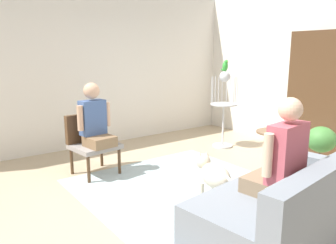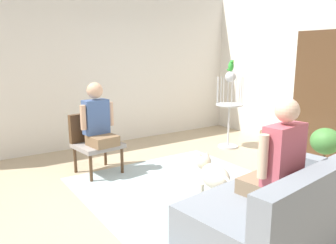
# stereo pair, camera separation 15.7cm
# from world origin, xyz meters

# --- Properties ---
(ground_plane) EXTENTS (7.21, 7.21, 0.00)m
(ground_plane) POSITION_xyz_m (0.00, 0.00, 0.00)
(ground_plane) COLOR tan
(left_wall) EXTENTS (0.12, 6.61, 2.82)m
(left_wall) POSITION_xyz_m (-2.90, 0.30, 1.41)
(left_wall) COLOR silver
(left_wall) RESTS_ON ground
(area_rug) EXTENTS (2.79, 2.38, 0.01)m
(area_rug) POSITION_xyz_m (-0.12, 0.08, 0.00)
(area_rug) COLOR #9EB2B7
(area_rug) RESTS_ON ground
(couch) EXTENTS (1.13, 1.73, 0.81)m
(couch) POSITION_xyz_m (1.16, 0.05, 0.30)
(couch) COLOR slate
(couch) RESTS_ON ground
(armchair) EXTENTS (0.63, 0.66, 0.84)m
(armchair) POSITION_xyz_m (-1.55, -0.59, 0.49)
(armchair) COLOR #4C331E
(armchair) RESTS_ON ground
(person_on_couch) EXTENTS (0.47, 0.57, 0.87)m
(person_on_couch) POSITION_xyz_m (1.13, 0.01, 0.80)
(person_on_couch) COLOR #7C664D
(person_on_armchair) EXTENTS (0.47, 0.50, 0.86)m
(person_on_armchair) POSITION_xyz_m (-1.42, -0.57, 0.79)
(person_on_armchair) COLOR brown
(round_end_table) EXTENTS (0.49, 0.49, 0.63)m
(round_end_table) POSITION_xyz_m (0.08, 1.39, 0.37)
(round_end_table) COLOR brown
(round_end_table) RESTS_ON ground
(dog) EXTENTS (0.77, 0.37, 0.53)m
(dog) POSITION_xyz_m (0.19, 0.14, 0.33)
(dog) COLOR beige
(dog) RESTS_ON ground
(bird_cage_stand) EXTENTS (0.48, 0.48, 1.36)m
(bird_cage_stand) POSITION_xyz_m (-1.37, 1.88, 0.79)
(bird_cage_stand) COLOR silver
(bird_cage_stand) RESTS_ON ground
(parrot) EXTENTS (0.17, 0.10, 0.20)m
(parrot) POSITION_xyz_m (-1.37, 1.88, 1.46)
(parrot) COLOR green
(parrot) RESTS_ON bird_cage_stand
(potted_plant) EXTENTS (0.38, 0.38, 0.75)m
(potted_plant) POSITION_xyz_m (0.57, 1.69, 0.42)
(potted_plant) COLOR beige
(potted_plant) RESTS_ON ground
(armoire_cabinet) EXTENTS (1.01, 0.56, 2.01)m
(armoire_cabinet) POSITION_xyz_m (0.06, 2.66, 1.00)
(armoire_cabinet) COLOR #4C331E
(armoire_cabinet) RESTS_ON ground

